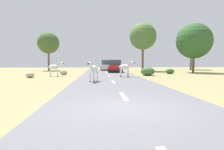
# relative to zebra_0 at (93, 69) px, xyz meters

# --- Properties ---
(ground_plane) EXTENTS (90.00, 90.00, 0.00)m
(ground_plane) POSITION_rel_zebra_0_xyz_m (1.32, -8.27, -0.98)
(ground_plane) COLOR #8E8456
(road) EXTENTS (6.00, 64.00, 0.05)m
(road) POSITION_rel_zebra_0_xyz_m (1.48, -8.27, -0.95)
(road) COLOR slate
(road) RESTS_ON ground_plane
(lane_markings) EXTENTS (0.16, 56.00, 0.01)m
(lane_markings) POSITION_rel_zebra_0_xyz_m (1.48, -9.27, -0.92)
(lane_markings) COLOR silver
(lane_markings) RESTS_ON road
(zebra_0) EXTENTS (0.88, 1.56, 1.56)m
(zebra_0) POSITION_rel_zebra_0_xyz_m (0.00, 0.00, 0.00)
(zebra_0) COLOR silver
(zebra_0) RESTS_ON road
(zebra_1) EXTENTS (1.67, 0.66, 1.59)m
(zebra_1) POSITION_rel_zebra_0_xyz_m (-4.23, 6.21, -0.03)
(zebra_1) COLOR silver
(zebra_1) RESTS_ON ground_plane
(zebra_2) EXTENTS (1.60, 0.91, 1.60)m
(zebra_2) POSITION_rel_zebra_0_xyz_m (3.00, 4.22, 0.02)
(zebra_2) COLOR silver
(zebra_2) RESTS_ON road
(car_0) EXTENTS (2.19, 4.42, 1.74)m
(car_0) POSITION_rel_zebra_0_xyz_m (2.72, 13.15, -0.13)
(car_0) COLOR red
(car_0) RESTS_ON road
(car_1) EXTENTS (2.18, 4.42, 1.74)m
(car_1) POSITION_rel_zebra_0_xyz_m (1.76, 19.04, -0.13)
(car_1) COLOR silver
(car_1) RESTS_ON road
(tree_0) EXTENTS (3.67, 3.67, 6.58)m
(tree_0) POSITION_rel_zebra_0_xyz_m (-8.22, 19.52, 3.75)
(tree_0) COLOR brown
(tree_0) RESTS_ON ground_plane
(tree_1) EXTENTS (4.91, 4.91, 6.87)m
(tree_1) POSITION_rel_zebra_0_xyz_m (13.63, 11.71, 3.43)
(tree_1) COLOR brown
(tree_1) RESTS_ON ground_plane
(tree_2) EXTENTS (4.18, 4.18, 4.85)m
(tree_2) POSITION_rel_zebra_0_xyz_m (17.98, 21.34, 3.11)
(tree_2) COLOR brown
(tree_2) RESTS_ON ground_plane
(tree_3) EXTENTS (4.36, 4.36, 7.83)m
(tree_3) POSITION_rel_zebra_0_xyz_m (7.58, 16.76, 4.65)
(tree_3) COLOR brown
(tree_3) RESTS_ON ground_plane
(bush_0) EXTENTS (1.55, 1.40, 0.93)m
(bush_0) POSITION_rel_zebra_0_xyz_m (5.83, 6.57, -0.51)
(bush_0) COLOR #386633
(bush_0) RESTS_ON ground_plane
(bush_3) EXTENTS (1.08, 0.97, 0.65)m
(bush_3) POSITION_rel_zebra_0_xyz_m (9.38, 9.31, -0.65)
(bush_3) COLOR #2D5628
(bush_3) RESTS_ON ground_plane
(rock_0) EXTENTS (0.58, 0.49, 0.45)m
(rock_0) POSITION_rel_zebra_0_xyz_m (6.79, 11.11, -0.75)
(rock_0) COLOR gray
(rock_0) RESTS_ON ground_plane
(rock_1) EXTENTS (0.86, 0.71, 0.58)m
(rock_1) POSITION_rel_zebra_0_xyz_m (-3.72, 8.39, -0.69)
(rock_1) COLOR #A89E8C
(rock_1) RESTS_ON ground_plane
(rock_2) EXTENTS (0.81, 0.86, 0.55)m
(rock_2) POSITION_rel_zebra_0_xyz_m (-6.20, 4.48, -0.70)
(rock_2) COLOR #A89E8C
(rock_2) RESTS_ON ground_plane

